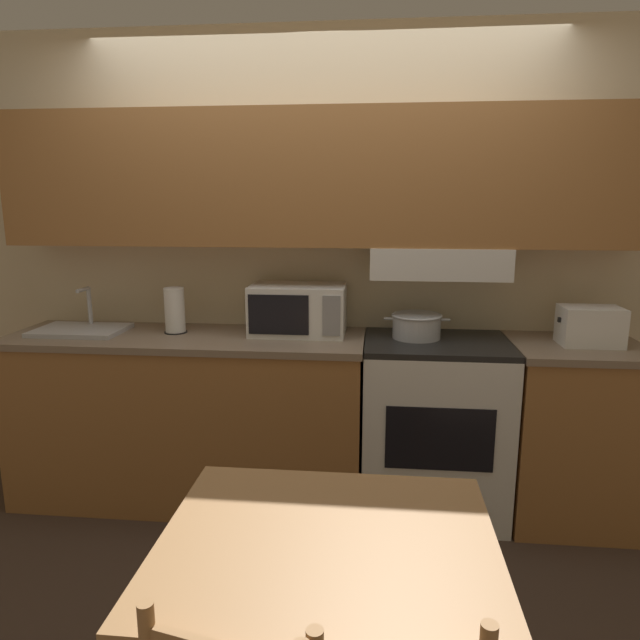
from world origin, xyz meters
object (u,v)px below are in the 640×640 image
Objects in this scene: microwave at (298,309)px; paper_towel_roll at (175,310)px; sink_basin at (80,329)px; toaster at (590,326)px; cooking_pot at (417,325)px; stove_range at (434,427)px; dining_table at (327,576)px.

microwave is 0.67m from paper_towel_roll.
toaster is at bearing -0.13° from sink_basin.
cooking_pot is 0.67× the size of microwave.
toaster reaches higher than stove_range.
cooking_pot is 0.85m from toaster.
stove_range is at bearing 73.84° from dining_table.
paper_towel_roll is (-2.14, 0.05, 0.02)m from toaster.
microwave reaches higher than sink_basin.
sink_basin is 0.53m from paper_towel_roll.
dining_table is (0.97, -1.54, -0.43)m from paper_towel_roll.
microwave is 1.07× the size of sink_basin.
toaster is 0.33× the size of dining_table.
sink_basin is at bearing 179.87° from toaster.
cooking_pot is 1.13× the size of toaster.
microwave reaches higher than dining_table.
stove_range is at bearing -1.88° from paper_towel_roll.
microwave is at bearing 176.13° from toaster.
toaster is 0.64× the size of sink_basin.
paper_towel_roll is (-0.67, -0.05, -0.01)m from microwave.
stove_range is at bearing 0.07° from sink_basin.
toaster reaches higher than cooking_pot.
cooking_pot is at bearing 175.73° from toaster.
toaster is 2.14m from paper_towel_roll.
dining_table is at bearing -45.11° from sink_basin.
cooking_pot is 0.72× the size of sink_basin.
stove_range is at bearing -27.71° from cooking_pot.
cooking_pot is 1.30m from paper_towel_roll.
sink_basin reaches higher than toaster.
paper_towel_roll reaches higher than sink_basin.
cooking_pot is at bearing 0.39° from paper_towel_roll.
dining_table is at bearing -79.31° from microwave.
paper_towel_roll reaches higher than dining_table.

